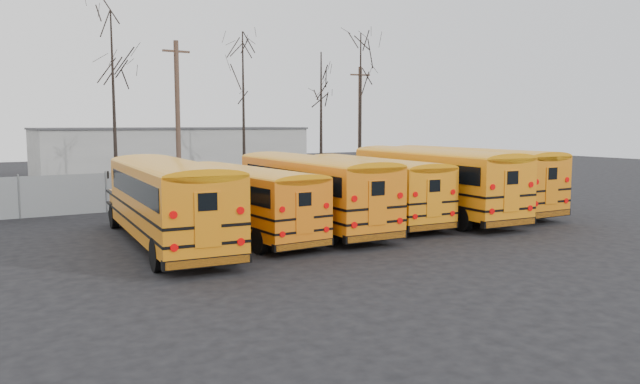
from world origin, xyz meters
TOP-DOWN VIEW (x-y plane):
  - ground at (0.00, 0.00)m, footprint 120.00×120.00m
  - fence at (0.00, 12.00)m, footprint 40.00×0.04m
  - distant_building at (2.00, 32.00)m, footprint 22.00×8.00m
  - bus_a at (-8.09, 1.63)m, footprint 3.66×11.78m
  - bus_b at (-4.90, 2.03)m, footprint 2.75×10.27m
  - bus_c at (-1.69, 2.30)m, footprint 3.07×11.49m
  - bus_d at (1.73, 2.69)m, footprint 3.17×10.79m
  - bus_e at (4.92, 2.17)m, footprint 3.61×12.14m
  - bus_f at (7.99, 2.92)m, footprint 2.73×11.82m
  - utility_pole_left at (-3.05, 15.35)m, footprint 1.65×0.29m
  - utility_pole_right at (10.94, 16.75)m, footprint 1.51×0.40m
  - tree_2 at (-6.31, 16.95)m, footprint 0.26×0.26m
  - tree_3 at (1.62, 16.37)m, footprint 0.26×0.26m
  - tree_4 at (7.16, 15.95)m, footprint 0.26×0.26m
  - tree_5 at (10.89, 16.64)m, footprint 0.26×0.26m

SIDE VIEW (x-z plane):
  - ground at x=0.00m, z-range 0.00..0.00m
  - fence at x=0.00m, z-range 0.00..2.00m
  - bus_b at x=-4.90m, z-range 0.24..3.09m
  - bus_d at x=1.73m, z-range 0.26..3.24m
  - bus_c at x=-1.69m, z-range 0.27..3.46m
  - bus_a at x=-8.09m, z-range 0.28..3.52m
  - bus_f at x=7.99m, z-range 0.28..3.59m
  - bus_e at x=4.92m, z-range 0.29..3.64m
  - distant_building at x=2.00m, z-range 0.00..4.00m
  - utility_pole_right at x=10.94m, z-range 0.12..8.62m
  - tree_4 at x=7.16m, z-range 0.00..9.25m
  - utility_pole_left at x=-3.05m, z-range 0.13..9.39m
  - tree_3 at x=1.62m, z-range 0.00..10.25m
  - tree_5 at x=10.89m, z-range 0.00..10.87m
  - tree_2 at x=-6.31m, z-range 0.00..10.92m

